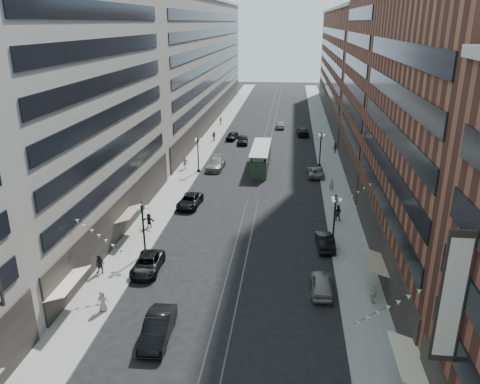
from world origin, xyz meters
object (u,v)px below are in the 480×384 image
at_px(lamppost_sw_mid, 198,153).
at_px(car_10, 325,241).
at_px(lamppost_se_mid, 320,148).
at_px(lamppost_se_far, 334,219).
at_px(lamppost_sw_far, 143,227).
at_px(car_4, 322,284).
at_px(car_14, 280,125).
at_px(pedestrian_5, 149,221).
at_px(streetcar, 261,158).
at_px(pedestrian_9, 335,148).
at_px(pedestrian_1, 103,301).
at_px(car_13, 243,140).
at_px(car_7, 190,201).
at_px(car_11, 316,172).
at_px(pedestrian_extra_0, 221,121).
at_px(car_2, 147,264).
at_px(pedestrian_7, 338,213).
at_px(pedestrian_8, 331,184).
at_px(car_8, 216,164).
at_px(pedestrian_6, 185,163).
at_px(pedestrian_4, 373,293).
at_px(car_12, 303,132).
at_px(pedestrian_extra_1, 214,136).
at_px(car_9, 232,136).
at_px(car_5, 158,328).
at_px(pedestrian_2, 100,264).

height_order(lamppost_sw_mid, car_10, lamppost_sw_mid).
bearing_deg(lamppost_se_mid, lamppost_se_far, -90.00).
xyz_separation_m(lamppost_sw_far, lamppost_se_far, (18.40, 4.00, 0.00)).
bearing_deg(car_4, lamppost_sw_far, -14.83).
height_order(car_14, pedestrian_5, pedestrian_5).
xyz_separation_m(streetcar, pedestrian_9, (12.30, 9.97, -0.53)).
xyz_separation_m(lamppost_se_far, pedestrian_1, (-18.84, -13.59, -2.08)).
xyz_separation_m(pedestrian_1, car_13, (5.22, 55.08, -0.22)).
distance_m(lamppost_sw_far, car_7, 13.57).
distance_m(car_13, car_14, 15.89).
height_order(car_11, pedestrian_extra_0, pedestrian_extra_0).
relative_size(car_2, pedestrian_7, 2.69).
bearing_deg(pedestrian_1, pedestrian_5, -102.18).
bearing_deg(pedestrian_8, car_8, -26.14).
xyz_separation_m(car_11, pedestrian_6, (-19.95, 1.07, 0.41)).
height_order(pedestrian_4, pedestrian_5, pedestrian_4).
bearing_deg(car_8, car_12, 62.77).
height_order(lamppost_se_mid, pedestrian_extra_1, lamppost_se_mid).
xyz_separation_m(lamppost_sw_far, pedestrian_extra_0, (-1.88, 62.10, -2.14)).
height_order(car_9, pedestrian_extra_0, pedestrian_extra_0).
height_order(streetcar, pedestrian_4, streetcar).
relative_size(lamppost_se_far, lamppost_se_mid, 1.00).
height_order(pedestrian_1, car_13, pedestrian_1).
xyz_separation_m(lamppost_sw_mid, car_9, (2.40, 21.57, -2.35)).
bearing_deg(car_14, car_8, 69.08).
distance_m(lamppost_se_far, car_12, 49.77).
relative_size(pedestrian_5, pedestrian_6, 0.85).
bearing_deg(lamppost_se_far, pedestrian_6, 130.59).
distance_m(car_2, car_14, 63.65).
distance_m(lamppost_sw_mid, pedestrian_9, 25.42).
bearing_deg(car_9, lamppost_se_mid, -38.11).
bearing_deg(pedestrian_9, pedestrian_5, -130.02).
xyz_separation_m(pedestrian_4, car_13, (-16.08, 51.67, -0.23)).
xyz_separation_m(car_10, pedestrian_9, (3.90, 36.75, 0.29)).
bearing_deg(pedestrian_4, car_11, -15.31).
height_order(car_10, car_13, car_13).
bearing_deg(car_13, pedestrian_8, -64.22).
relative_size(car_5, pedestrian_5, 3.23).
bearing_deg(pedestrian_5, pedestrian_6, 104.23).
relative_size(lamppost_sw_mid, pedestrian_7, 2.91).
xyz_separation_m(car_2, pedestrian_2, (-4.01, -1.18, 0.35)).
relative_size(car_7, car_12, 0.96).
height_order(car_7, car_12, car_12).
relative_size(car_5, car_12, 0.97).
height_order(lamppost_sw_mid, car_2, lamppost_sw_mid).
bearing_deg(pedestrian_extra_0, car_14, -68.72).
bearing_deg(car_11, lamppost_se_far, 90.66).
bearing_deg(car_14, pedestrian_extra_1, 42.20).
bearing_deg(car_4, pedestrian_9, -94.96).
bearing_deg(lamppost_sw_mid, car_5, -83.11).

